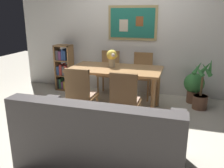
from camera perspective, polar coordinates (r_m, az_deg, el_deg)
The scene contains 12 objects.
ground_plane at distance 3.94m, azimuth -0.28°, elevation -8.60°, with size 12.00×12.00×0.00m, color beige.
wall_back_with_painting at distance 5.14m, azimuth 5.09°, elevation 12.35°, with size 5.20×0.14×2.60m.
dining_table at distance 4.20m, azimuth 0.80°, elevation 2.54°, with size 1.60×0.86×0.75m.
dining_chair_far_right at distance 4.89m, azimuth 7.19°, elevation 2.98°, with size 0.40×0.41×0.91m.
dining_chair_near_left at distance 3.63m, azimuth -7.58°, elevation -1.84°, with size 0.40×0.41×0.91m.
dining_chair_near_right at distance 3.37m, azimuth 3.07°, elevation -3.19°, with size 0.40×0.41×0.91m.
dining_chair_far_left at distance 5.08m, azimuth -0.67°, elevation 3.61°, with size 0.40×0.41×0.91m.
leather_couch at distance 2.73m, azimuth -2.99°, elevation -13.48°, with size 1.80×0.84×0.84m.
bookshelf at distance 5.46m, azimuth -11.43°, elevation 3.78°, with size 0.36×0.28×1.01m.
potted_ivy at distance 4.84m, azimuth 18.97°, elevation -0.42°, with size 0.38×0.38×0.61m.
potted_palm at distance 4.56m, azimuth 20.55°, elevation -1.59°, with size 0.36×0.38×0.95m.
flower_vase at distance 4.23m, azimuth -0.02°, elevation 6.55°, with size 0.19×0.19×0.31m.
Camera 1 is at (1.05, -3.41, 1.67)m, focal length 38.28 mm.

